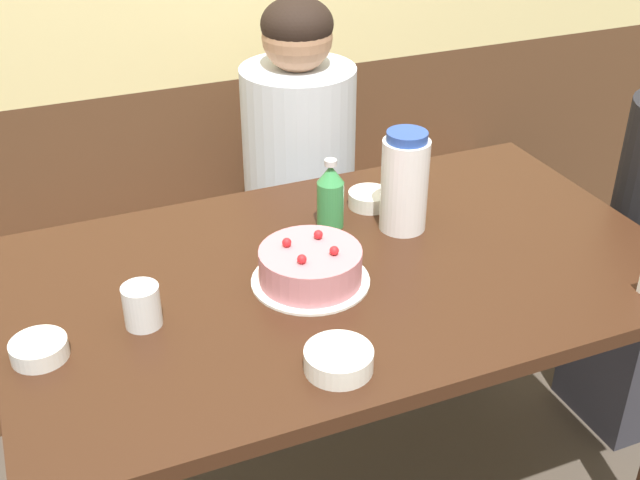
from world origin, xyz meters
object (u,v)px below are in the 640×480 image
at_px(bowl_side_dish, 369,199).
at_px(glass_water_tall, 142,306).
at_px(bench_seat, 242,284).
at_px(person_teal_shirt, 300,198).
at_px(water_pitcher, 404,182).
at_px(bowl_soup_white, 39,349).
at_px(bowl_rice_small, 339,360).
at_px(soju_bottle, 330,195).
at_px(birthday_cake, 310,267).

relative_size(bowl_side_dish, glass_water_tall, 1.20).
relative_size(bench_seat, person_teal_shirt, 1.71).
height_order(water_pitcher, bowl_soup_white, water_pitcher).
distance_m(water_pitcher, glass_water_tall, 0.68).
distance_m(bowl_rice_small, glass_water_tall, 0.41).
bearing_deg(glass_water_tall, bowl_soup_white, -172.03).
xyz_separation_m(bench_seat, bowl_side_dish, (0.18, -0.59, 0.58)).
xyz_separation_m(bowl_rice_small, bowl_side_dish, (0.33, 0.56, -0.00)).
height_order(soju_bottle, person_teal_shirt, person_teal_shirt).
distance_m(bowl_soup_white, bowl_rice_small, 0.56).
bearing_deg(soju_bottle, birthday_cake, -123.08).
distance_m(glass_water_tall, person_teal_shirt, 0.99).
height_order(bowl_soup_white, person_teal_shirt, person_teal_shirt).
bearing_deg(soju_bottle, bowl_side_dish, 22.70).
xyz_separation_m(bowl_side_dish, person_teal_shirt, (-0.01, 0.46, -0.22)).
bearing_deg(bowl_side_dish, glass_water_tall, -156.23).
bearing_deg(glass_water_tall, bowl_side_dish, 23.77).
distance_m(bench_seat, bowl_side_dish, 0.85).
bearing_deg(bench_seat, bowl_rice_small, -97.60).
distance_m(water_pitcher, bowl_rice_small, 0.56).
bearing_deg(person_teal_shirt, bench_seat, -129.39).
bearing_deg(glass_water_tall, person_teal_shirt, 49.88).
relative_size(birthday_cake, glass_water_tall, 2.91).
distance_m(birthday_cake, soju_bottle, 0.26).
xyz_separation_m(bowl_soup_white, bowl_side_dish, (0.83, 0.31, 0.00)).
height_order(bench_seat, water_pitcher, water_pitcher).
bearing_deg(birthday_cake, soju_bottle, 56.92).
bearing_deg(bowl_soup_white, soju_bottle, 19.70).
bearing_deg(water_pitcher, glass_water_tall, -167.25).
relative_size(birthday_cake, person_teal_shirt, 0.21).
relative_size(soju_bottle, bowl_soup_white, 1.62).
distance_m(water_pitcher, bowl_side_dish, 0.17).
distance_m(bowl_soup_white, person_teal_shirt, 1.14).
xyz_separation_m(birthday_cake, bowl_soup_white, (-0.57, -0.04, -0.02)).
distance_m(bowl_side_dish, glass_water_tall, 0.69).
distance_m(bench_seat, bowl_soup_white, 1.25).
bearing_deg(birthday_cake, bowl_soup_white, -175.84).
relative_size(bench_seat, soju_bottle, 11.73).
xyz_separation_m(soju_bottle, bowl_side_dish, (0.13, 0.05, -0.06)).
bearing_deg(bowl_side_dish, bowl_soup_white, -159.82).
height_order(water_pitcher, soju_bottle, water_pitcher).
distance_m(bench_seat, glass_water_tall, 1.15).
xyz_separation_m(birthday_cake, bowl_side_dish, (0.27, 0.27, -0.02)).
bearing_deg(bowl_side_dish, person_teal_shirt, 91.60).
distance_m(bowl_rice_small, bowl_side_dish, 0.65).
bearing_deg(bowl_rice_small, bowl_side_dish, 59.25).
relative_size(soju_bottle, bowl_rice_small, 1.35).
bearing_deg(bowl_soup_white, bowl_side_dish, 20.18).
bearing_deg(bowl_rice_small, person_teal_shirt, 72.59).
distance_m(bowl_soup_white, bowl_side_dish, 0.89).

